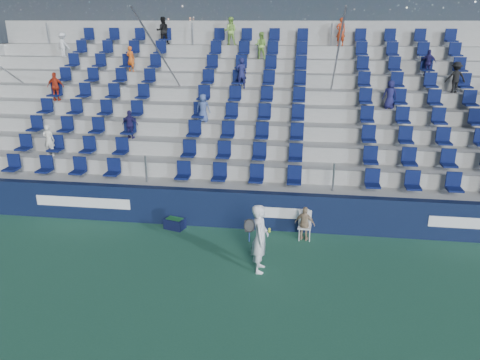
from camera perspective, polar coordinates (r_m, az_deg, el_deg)
name	(u,v)px	position (r m, az deg, el deg)	size (l,w,h in m)	color
ground	(217,278)	(12.23, -2.80, -11.80)	(70.00, 70.00, 0.00)	#296046
sponsor_wall	(235,209)	(14.74, -0.57, -3.57)	(24.00, 0.32, 1.20)	#0E1836
grandstand	(254,126)	(19.11, 1.66, 6.54)	(24.00, 8.17, 6.63)	#A8A8A2
tennis_player	(260,238)	(12.13, 2.45, -7.11)	(0.69, 0.68, 1.85)	white
line_judge_chair	(305,223)	(14.17, 7.91, -5.18)	(0.41, 0.42, 0.87)	white
line_judge	(305,224)	(14.03, 7.91, -5.30)	(0.62, 0.26, 1.05)	tan
ball_bin	(175,223)	(14.92, -7.95, -5.21)	(0.70, 0.56, 0.34)	#0F1337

